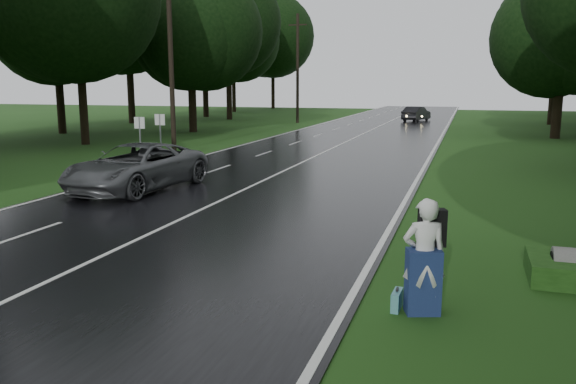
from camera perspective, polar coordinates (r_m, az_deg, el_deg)
name	(u,v)px	position (r m, az deg, el deg)	size (l,w,h in m)	color
ground	(77,270)	(12.96, -20.07, -7.21)	(160.00, 160.00, 0.00)	#1F4715
road	(317,156)	(30.94, 2.87, 3.58)	(12.00, 140.00, 0.04)	black
lane_center	(317,155)	(30.93, 2.87, 3.62)	(0.12, 140.00, 0.01)	silver
grey_car	(136,167)	(21.54, -14.74, 2.40)	(2.75, 5.96, 1.66)	#4D5053
far_car	(416,114)	(60.83, 12.54, 7.54)	(1.57, 4.50, 1.48)	black
hitchhiker	(424,260)	(9.98, 13.31, -6.59)	(0.84, 0.80, 1.99)	silver
suitcase	(397,300)	(10.27, 10.69, -10.44)	(0.14, 0.47, 0.33)	teal
utility_pole_mid	(174,151)	(34.05, -11.15, 4.00)	(1.80, 0.28, 10.07)	black
utility_pole_far	(297,123)	(57.38, 0.94, 6.84)	(1.80, 0.28, 10.38)	black
road_sign_a	(141,165)	(28.53, -14.26, 2.62)	(0.55, 0.10, 2.28)	white
road_sign_b	(161,160)	(30.16, -12.37, 3.12)	(0.56, 0.10, 2.32)	white
tree_left_d	(86,144)	(39.22, -19.33, 4.46)	(9.91, 9.91, 15.48)	black
tree_left_e	(193,132)	(47.20, -9.33, 5.87)	(8.38, 8.38, 13.10)	black
tree_left_f	(230,119)	(63.11, -5.78, 7.13)	(11.38, 11.38, 17.79)	black
tree_right_e	(555,138)	(45.17, 24.81, 4.82)	(7.38, 7.38, 11.53)	black
tree_right_f	(550,125)	(60.14, 24.39, 6.07)	(10.70, 10.70, 16.71)	black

